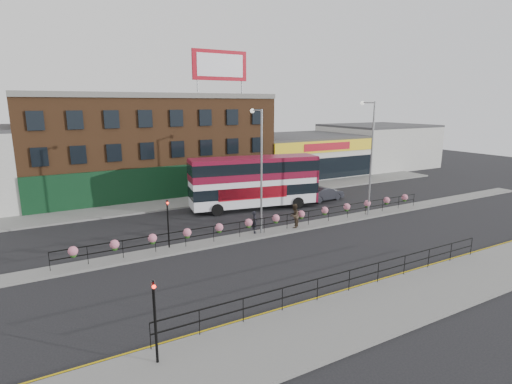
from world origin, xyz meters
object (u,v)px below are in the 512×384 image
double_decker_bus (255,177)px  lamp_column_west (260,161)px  car (324,194)px  pedestrian_a (255,222)px  lamp_column_east (370,149)px  pedestrian_b (294,216)px

double_decker_bus → lamp_column_west: 7.78m
double_decker_bus → car: 7.80m
pedestrian_a → lamp_column_west: 4.45m
double_decker_bus → car: size_ratio=2.79×
lamp_column_west → lamp_column_east: (10.35, -0.21, 0.33)m
double_decker_bus → lamp_column_east: (7.09, -6.81, 2.84)m
pedestrian_a → pedestrian_b: size_ratio=0.90×
pedestrian_a → lamp_column_east: size_ratio=0.17×
car → lamp_column_east: bearing=171.0°
lamp_column_east → pedestrian_b: bearing=-179.1°
lamp_column_east → lamp_column_west: bearing=178.8°
car → pedestrian_b: size_ratio=2.34×
pedestrian_b → car: bearing=176.8°
car → pedestrian_a: size_ratio=2.60×
lamp_column_west → lamp_column_east: 10.36m
pedestrian_a → lamp_column_east: lamp_column_east is taller
car → pedestrian_a: 12.58m
car → pedestrian_a: (-11.13, -5.85, 0.29)m
car → pedestrian_a: bearing=112.2°
lamp_column_west → lamp_column_east: lamp_column_east is taller
double_decker_bus → pedestrian_a: size_ratio=7.25×
double_decker_bus → pedestrian_a: double_decker_bus is taller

